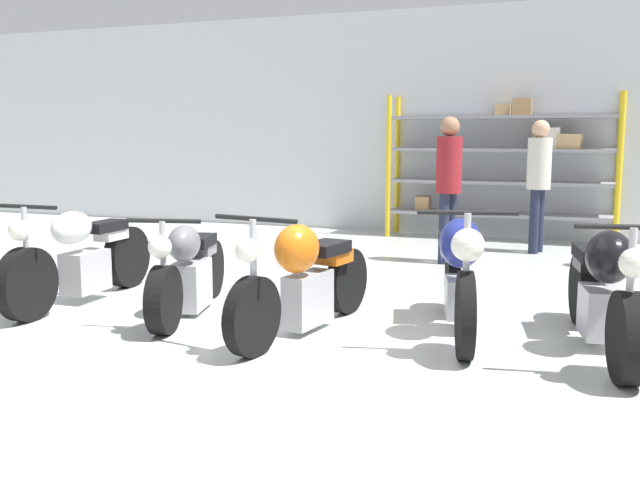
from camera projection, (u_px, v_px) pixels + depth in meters
The scene contains 10 objects.
ground_plane at pixel (303, 329), 5.96m from camera, with size 30.00×30.00×0.00m, color silver.
back_wall at pixel (449, 122), 11.40m from camera, with size 30.00×0.08×3.60m.
shelving_rack at pixel (505, 161), 10.82m from camera, with size 3.44×0.63×2.22m.
motorcycle_white at pixel (81, 258), 6.86m from camera, with size 0.63×2.14×1.02m.
motorcycle_grey at pixel (189, 272), 6.43m from camera, with size 0.76×1.92×0.94m.
motorcycle_orange at pixel (304, 278), 5.79m from camera, with size 0.70×2.06×1.03m.
motorcycle_blue at pixel (459, 271), 5.73m from camera, with size 0.80×1.97×1.08m.
motorcycle_black at pixel (604, 291), 5.33m from camera, with size 0.77×2.13×1.04m.
person_browsing at pixel (539, 175), 9.65m from camera, with size 0.40×0.40×1.81m.
person_near_rack at pixel (449, 177), 8.88m from camera, with size 0.41×0.41×1.83m.
Camera 1 is at (2.20, -5.35, 1.62)m, focal length 40.00 mm.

